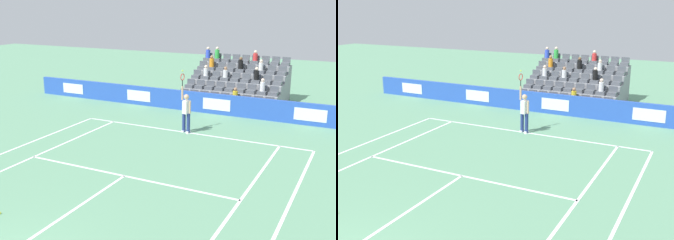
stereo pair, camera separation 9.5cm
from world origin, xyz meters
The scene contains 11 objects.
line_baseline centered at (0.00, -11.89, 0.00)m, with size 10.97×0.10×0.01m, color white.
line_service centered at (0.00, -6.40, 0.00)m, with size 8.23×0.10×0.01m, color white.
line_centre_service centered at (0.00, -3.20, 0.00)m, with size 0.10×6.40×0.01m, color white.
line_singles_sideline_left centered at (4.12, -5.95, 0.00)m, with size 0.10×11.89×0.01m, color white.
line_singles_sideline_right centered at (-4.12, -5.95, 0.00)m, with size 0.10×11.89×0.01m, color white.
line_doubles_sideline_right centered at (-5.49, -5.95, 0.00)m, with size 0.10×11.89×0.01m, color white.
line_centre_mark centered at (0.00, -11.79, 0.00)m, with size 0.10×0.20×0.01m, color white.
sponsor_barrier centered at (0.00, -15.62, 0.54)m, with size 23.82×0.22×1.09m.
tennis_player centered at (0.15, -11.91, 0.99)m, with size 0.52×0.39×2.85m.
stadium_stand centered at (0.00, -19.19, 0.82)m, with size 5.58×4.75×3.03m.
loose_tennis_ball centered at (1.70, -2.57, 0.03)m, with size 0.07×0.07×0.07m, color #D1E533.
Camera 1 is at (-7.23, 4.74, 5.73)m, focal length 44.44 mm.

